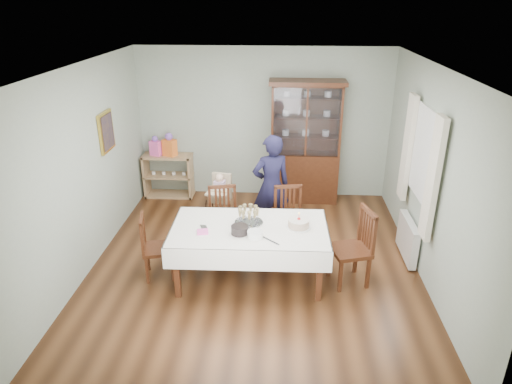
# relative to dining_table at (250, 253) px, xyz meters

# --- Properties ---
(floor) EXTENTS (5.00, 5.00, 0.00)m
(floor) POSITION_rel_dining_table_xyz_m (0.04, 0.37, -0.38)
(floor) COLOR #593319
(floor) RESTS_ON ground
(room_shell) EXTENTS (5.00, 5.00, 5.00)m
(room_shell) POSITION_rel_dining_table_xyz_m (0.04, 0.90, 1.32)
(room_shell) COLOR #9EAA99
(room_shell) RESTS_ON floor
(dining_table) EXTENTS (2.02, 1.19, 0.76)m
(dining_table) POSITION_rel_dining_table_xyz_m (0.00, 0.00, 0.00)
(dining_table) COLOR #482312
(dining_table) RESTS_ON floor
(china_cabinet) EXTENTS (1.30, 0.48, 2.18)m
(china_cabinet) POSITION_rel_dining_table_xyz_m (0.79, 2.62, 0.74)
(china_cabinet) COLOR #482312
(china_cabinet) RESTS_ON floor
(sideboard) EXTENTS (0.90, 0.38, 0.80)m
(sideboard) POSITION_rel_dining_table_xyz_m (-1.71, 2.65, 0.02)
(sideboard) COLOR tan
(sideboard) RESTS_ON floor
(picture_frame) EXTENTS (0.04, 0.48, 0.58)m
(picture_frame) POSITION_rel_dining_table_xyz_m (-2.18, 1.17, 1.27)
(picture_frame) COLOR gold
(picture_frame) RESTS_ON room_shell
(window) EXTENTS (0.04, 1.02, 1.22)m
(window) POSITION_rel_dining_table_xyz_m (2.26, 0.67, 1.17)
(window) COLOR white
(window) RESTS_ON room_shell
(curtain_left) EXTENTS (0.07, 0.30, 1.55)m
(curtain_left) POSITION_rel_dining_table_xyz_m (2.20, 0.05, 1.07)
(curtain_left) COLOR silver
(curtain_left) RESTS_ON room_shell
(curtain_right) EXTENTS (0.07, 0.30, 1.55)m
(curtain_right) POSITION_rel_dining_table_xyz_m (2.20, 1.29, 1.07)
(curtain_right) COLOR silver
(curtain_right) RESTS_ON room_shell
(radiator) EXTENTS (0.10, 0.80, 0.55)m
(radiator) POSITION_rel_dining_table_xyz_m (2.20, 0.67, -0.08)
(radiator) COLOR white
(radiator) RESTS_ON floor
(chair_far_left) EXTENTS (0.51, 0.51, 0.95)m
(chair_far_left) POSITION_rel_dining_table_xyz_m (-0.43, 0.74, -0.10)
(chair_far_left) COLOR #482312
(chair_far_left) RESTS_ON floor
(chair_far_right) EXTENTS (0.49, 0.49, 0.95)m
(chair_far_right) POSITION_rel_dining_table_xyz_m (0.52, 0.79, -0.10)
(chair_far_right) COLOR #482312
(chair_far_right) RESTS_ON floor
(chair_end_left) EXTENTS (0.48, 0.48, 0.89)m
(chair_end_left) POSITION_rel_dining_table_xyz_m (-1.22, -0.01, -0.12)
(chair_end_left) COLOR #482312
(chair_end_left) RESTS_ON floor
(chair_end_right) EXTENTS (0.57, 0.57, 1.02)m
(chair_end_right) POSITION_rel_dining_table_xyz_m (1.31, -0.00, -0.08)
(chair_end_right) COLOR #482312
(chair_end_right) RESTS_ON floor
(woman) EXTENTS (0.69, 0.57, 1.62)m
(woman) POSITION_rel_dining_table_xyz_m (0.24, 1.27, 0.42)
(woman) COLOR black
(woman) RESTS_ON floor
(high_chair) EXTENTS (0.48, 0.48, 0.94)m
(high_chair) POSITION_rel_dining_table_xyz_m (-0.57, 1.39, -0.02)
(high_chair) COLOR black
(high_chair) RESTS_ON floor
(champagne_tray) EXTENTS (0.37, 0.37, 0.23)m
(champagne_tray) POSITION_rel_dining_table_xyz_m (-0.02, 0.11, 0.45)
(champagne_tray) COLOR silver
(champagne_tray) RESTS_ON dining_table
(birthday_cake) EXTENTS (0.31, 0.31, 0.21)m
(birthday_cake) POSITION_rel_dining_table_xyz_m (0.62, 0.03, 0.43)
(birthday_cake) COLOR white
(birthday_cake) RESTS_ON dining_table
(plate_stack_dark) EXTENTS (0.23, 0.23, 0.10)m
(plate_stack_dark) POSITION_rel_dining_table_xyz_m (-0.11, -0.17, 0.43)
(plate_stack_dark) COLOR black
(plate_stack_dark) RESTS_ON dining_table
(plate_stack_white) EXTENTS (0.23, 0.23, 0.08)m
(plate_stack_white) POSITION_rel_dining_table_xyz_m (0.09, -0.26, 0.42)
(plate_stack_white) COLOR white
(plate_stack_white) RESTS_ON dining_table
(napkin_stack) EXTENTS (0.16, 0.16, 0.02)m
(napkin_stack) POSITION_rel_dining_table_xyz_m (-0.57, -0.17, 0.39)
(napkin_stack) COLOR #FF5DBB
(napkin_stack) RESTS_ON dining_table
(cutlery) EXTENTS (0.14, 0.17, 0.01)m
(cutlery) POSITION_rel_dining_table_xyz_m (-0.61, -0.05, 0.38)
(cutlery) COLOR silver
(cutlery) RESTS_ON dining_table
(cake_knife) EXTENTS (0.24, 0.22, 0.01)m
(cake_knife) POSITION_rel_dining_table_xyz_m (0.27, -0.33, 0.38)
(cake_knife) COLOR silver
(cake_knife) RESTS_ON dining_table
(gift_bag_pink) EXTENTS (0.23, 0.19, 0.36)m
(gift_bag_pink) POSITION_rel_dining_table_xyz_m (-1.90, 2.63, 0.58)
(gift_bag_pink) COLOR #FF5DBB
(gift_bag_pink) RESTS_ON sideboard
(gift_bag_orange) EXTENTS (0.27, 0.24, 0.42)m
(gift_bag_orange) POSITION_rel_dining_table_xyz_m (-1.64, 2.63, 0.60)
(gift_bag_orange) COLOR orange
(gift_bag_orange) RESTS_ON sideboard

